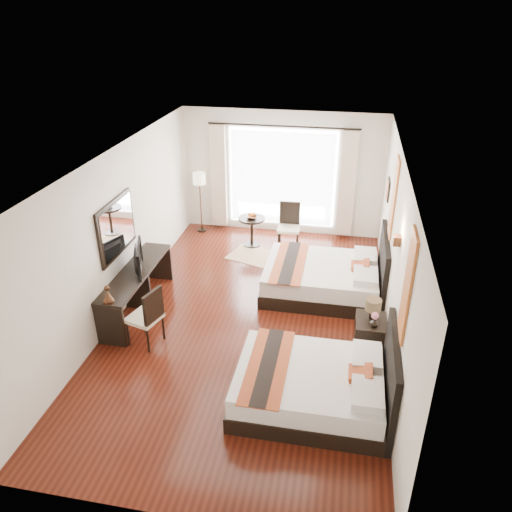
% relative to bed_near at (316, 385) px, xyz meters
% --- Properties ---
extents(floor, '(4.50, 7.50, 0.01)m').
position_rel_bed_near_xyz_m(floor, '(-1.27, 1.78, -0.31)').
color(floor, '#361109').
rests_on(floor, ground).
extents(ceiling, '(4.50, 7.50, 0.02)m').
position_rel_bed_near_xyz_m(ceiling, '(-1.27, 1.78, 2.49)').
color(ceiling, white).
rests_on(ceiling, wall_headboard).
extents(wall_headboard, '(0.01, 7.50, 2.80)m').
position_rel_bed_near_xyz_m(wall_headboard, '(0.97, 1.78, 1.10)').
color(wall_headboard, silver).
rests_on(wall_headboard, floor).
extents(wall_desk, '(0.01, 7.50, 2.80)m').
position_rel_bed_near_xyz_m(wall_desk, '(-3.52, 1.78, 1.10)').
color(wall_desk, silver).
rests_on(wall_desk, floor).
extents(wall_window, '(4.50, 0.01, 2.80)m').
position_rel_bed_near_xyz_m(wall_window, '(-1.27, 5.53, 1.10)').
color(wall_window, silver).
rests_on(wall_window, floor).
extents(wall_entry, '(4.50, 0.01, 2.80)m').
position_rel_bed_near_xyz_m(wall_entry, '(-1.27, -1.96, 1.10)').
color(wall_entry, silver).
rests_on(wall_entry, floor).
extents(window_glass, '(2.40, 0.02, 2.20)m').
position_rel_bed_near_xyz_m(window_glass, '(-1.27, 5.51, 1.00)').
color(window_glass, white).
rests_on(window_glass, wall_window).
extents(sheer_curtain, '(2.30, 0.02, 2.10)m').
position_rel_bed_near_xyz_m(sheer_curtain, '(-1.27, 5.45, 1.00)').
color(sheer_curtain, white).
rests_on(sheer_curtain, wall_window).
extents(drape_left, '(0.35, 0.14, 2.35)m').
position_rel_bed_near_xyz_m(drape_left, '(-2.72, 5.41, 0.98)').
color(drape_left, beige).
rests_on(drape_left, floor).
extents(drape_right, '(0.35, 0.14, 2.35)m').
position_rel_bed_near_xyz_m(drape_right, '(0.18, 5.41, 0.98)').
color(drape_right, beige).
rests_on(drape_right, floor).
extents(art_panel_near, '(0.03, 0.50, 1.35)m').
position_rel_bed_near_xyz_m(art_panel_near, '(0.96, -0.00, 1.65)').
color(art_panel_near, maroon).
rests_on(art_panel_near, wall_headboard).
extents(art_panel_far, '(0.03, 0.50, 1.35)m').
position_rel_bed_near_xyz_m(art_panel_far, '(0.96, 2.91, 1.65)').
color(art_panel_far, maroon).
rests_on(art_panel_far, wall_headboard).
extents(wall_sconce, '(0.10, 0.14, 0.14)m').
position_rel_bed_near_xyz_m(wall_sconce, '(0.92, 1.31, 1.62)').
color(wall_sconce, '#4A2C1A').
rests_on(wall_sconce, wall_headboard).
extents(mirror_frame, '(0.04, 1.25, 0.95)m').
position_rel_bed_near_xyz_m(mirror_frame, '(-3.49, 1.75, 1.25)').
color(mirror_frame, black).
rests_on(mirror_frame, wall_desk).
extents(mirror_glass, '(0.01, 1.12, 0.82)m').
position_rel_bed_near_xyz_m(mirror_glass, '(-3.47, 1.75, 1.25)').
color(mirror_glass, white).
rests_on(mirror_glass, mirror_frame).
extents(bed_near, '(2.06, 1.61, 1.16)m').
position_rel_bed_near_xyz_m(bed_near, '(0.00, 0.00, 0.00)').
color(bed_near, black).
rests_on(bed_near, floor).
extents(bed_far, '(2.17, 1.69, 1.22)m').
position_rel_bed_near_xyz_m(bed_far, '(-0.05, 2.91, 0.01)').
color(bed_far, black).
rests_on(bed_far, floor).
extents(nightstand, '(0.47, 0.58, 0.56)m').
position_rel_bed_near_xyz_m(nightstand, '(0.72, 1.31, -0.02)').
color(nightstand, black).
rests_on(nightstand, floor).
extents(table_lamp, '(0.24, 0.24, 0.38)m').
position_rel_bed_near_xyz_m(table_lamp, '(0.72, 1.38, 0.46)').
color(table_lamp, black).
rests_on(table_lamp, nightstand).
extents(vase, '(0.14, 0.14, 0.13)m').
position_rel_bed_near_xyz_m(vase, '(0.74, 1.16, 0.26)').
color(vase, black).
rests_on(vase, nightstand).
extents(console_desk, '(0.50, 2.20, 0.76)m').
position_rel_bed_near_xyz_m(console_desk, '(-3.26, 1.75, 0.08)').
color(console_desk, black).
rests_on(console_desk, floor).
extents(television, '(0.40, 0.81, 0.47)m').
position_rel_bed_near_xyz_m(television, '(-3.24, 1.77, 0.69)').
color(television, black).
rests_on(television, console_desk).
extents(bronze_figurine, '(0.18, 0.18, 0.25)m').
position_rel_bed_near_xyz_m(bronze_figurine, '(-3.26, 0.75, 0.58)').
color(bronze_figurine, '#4A2C1A').
rests_on(bronze_figurine, console_desk).
extents(desk_chair, '(0.58, 0.58, 1.00)m').
position_rel_bed_near_xyz_m(desk_chair, '(-2.74, 0.85, 0.00)').
color(desk_chair, beige).
rests_on(desk_chair, floor).
extents(floor_lamp, '(0.29, 0.29, 1.42)m').
position_rel_bed_near_xyz_m(floor_lamp, '(-3.11, 5.17, 0.89)').
color(floor_lamp, black).
rests_on(floor_lamp, floor).
extents(side_table, '(0.58, 0.58, 0.67)m').
position_rel_bed_near_xyz_m(side_table, '(-1.80, 4.61, 0.03)').
color(side_table, black).
rests_on(side_table, floor).
extents(fruit_bowl, '(0.27, 0.27, 0.06)m').
position_rel_bed_near_xyz_m(fruit_bowl, '(-1.79, 4.58, 0.39)').
color(fruit_bowl, '#432818').
rests_on(fruit_bowl, side_table).
extents(window_chair, '(0.49, 0.49, 1.02)m').
position_rel_bed_near_xyz_m(window_chair, '(-0.99, 4.65, 0.01)').
color(window_chair, beige).
rests_on(window_chair, floor).
extents(jute_rug, '(1.31, 1.07, 0.01)m').
position_rel_bed_near_xyz_m(jute_rug, '(-1.60, 4.08, -0.30)').
color(jute_rug, tan).
rests_on(jute_rug, floor).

